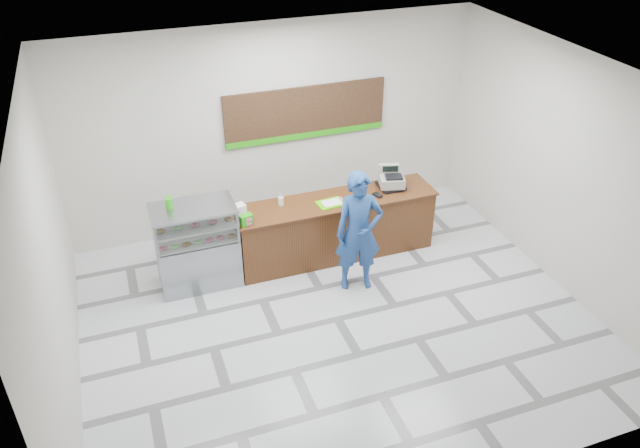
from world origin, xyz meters
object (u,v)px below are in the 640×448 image
object	(u,v)px
sales_counter	(335,227)
customer	(359,232)
display_case	(197,245)
serving_tray	(330,203)
cash_register	(391,180)

from	to	relation	value
sales_counter	customer	size ratio (longest dim) A/B	1.71
customer	display_case	bearing A→B (deg)	170.41
display_case	serving_tray	bearing A→B (deg)	-2.71
sales_counter	cash_register	distance (m)	1.19
sales_counter	customer	distance (m)	0.99
sales_counter	display_case	size ratio (longest dim) A/B	2.45
serving_tray	customer	xyz separation A→B (m)	(0.15, -0.79, -0.09)
sales_counter	serving_tray	size ratio (longest dim) A/B	7.63
cash_register	serving_tray	bearing A→B (deg)	-155.53
display_case	cash_register	distance (m)	3.25
display_case	cash_register	world-z (taller)	cash_register
serving_tray	cash_register	bearing A→B (deg)	3.54
sales_counter	serving_tray	xyz separation A→B (m)	(-0.12, -0.10, 0.52)
cash_register	customer	distance (m)	1.38
sales_counter	display_case	xyz separation A→B (m)	(-2.22, -0.00, 0.16)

